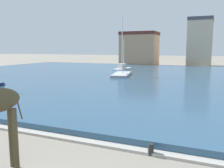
{
  "coord_description": "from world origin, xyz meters",
  "views": [
    {
      "loc": [
        4.9,
        -3.85,
        4.41
      ],
      "look_at": [
        -0.98,
        10.03,
        2.2
      ],
      "focal_mm": 39.03,
      "sensor_mm": 36.0,
      "label": 1
    }
  ],
  "objects": [
    {
      "name": "townhouse_wide_warehouse",
      "position": [
        1.15,
        61.1,
        5.91
      ],
      "size": [
        5.73,
        8.13,
        11.78
      ],
      "color": "#C6B293",
      "rests_on": "ground"
    },
    {
      "name": "quay_edge_coping",
      "position": [
        0.0,
        5.78,
        0.06
      ],
      "size": [
        81.11,
        0.5,
        0.12
      ],
      "primitive_type": "cube",
      "color": "#ADA89E",
      "rests_on": "ground"
    },
    {
      "name": "sailboat_white",
      "position": [
        -11.39,
        40.31,
        0.5
      ],
      "size": [
        2.04,
        6.32,
        6.17
      ],
      "color": "white",
      "rests_on": "ground"
    },
    {
      "name": "sailboat_grey",
      "position": [
        -7.92,
        30.35,
        0.41
      ],
      "size": [
        3.76,
        7.93,
        8.96
      ],
      "color": "#939399",
      "rests_on": "ground"
    },
    {
      "name": "harbor_water",
      "position": [
        0.0,
        30.78,
        0.21
      ],
      "size": [
        81.11,
        49.5,
        0.43
      ],
      "primitive_type": "cube",
      "color": "#2D5170",
      "rests_on": "ground"
    },
    {
      "name": "townhouse_end_terrace",
      "position": [
        -13.38,
        57.62,
        4.31
      ],
      "size": [
        9.08,
        7.12,
        8.6
      ],
      "color": "tan",
      "rests_on": "ground"
    },
    {
      "name": "mooring_bollard",
      "position": [
        2.64,
        5.63,
        0.25
      ],
      "size": [
        0.24,
        0.24,
        0.5
      ],
      "primitive_type": "cylinder",
      "color": "#232326",
      "rests_on": "ground"
    }
  ]
}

